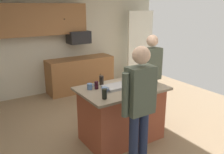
% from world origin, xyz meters
% --- Properties ---
extents(floor, '(7.04, 7.04, 0.00)m').
position_xyz_m(floor, '(0.00, 0.00, 0.00)').
color(floor, '#937A5B').
rests_on(floor, ground).
extents(back_wall, '(6.40, 0.10, 2.60)m').
position_xyz_m(back_wall, '(0.00, 2.80, 1.30)').
color(back_wall, beige).
rests_on(back_wall, ground).
extents(french_door_window_panel, '(0.90, 0.06, 2.00)m').
position_xyz_m(french_door_window_panel, '(2.60, 2.40, 1.10)').
color(french_door_window_panel, white).
rests_on(french_door_window_panel, ground).
extents(cabinet_run_upper, '(2.40, 0.38, 0.75)m').
position_xyz_m(cabinet_run_upper, '(-0.40, 2.60, 1.93)').
color(cabinet_run_upper, '#936038').
extents(cabinet_run_lower, '(1.80, 0.63, 0.90)m').
position_xyz_m(cabinet_run_lower, '(0.60, 2.48, 0.45)').
color(cabinet_run_lower, '#936038').
rests_on(cabinet_run_lower, ground).
extents(microwave_over_range, '(0.56, 0.40, 0.32)m').
position_xyz_m(microwave_over_range, '(0.60, 2.50, 1.45)').
color(microwave_over_range, black).
extents(kitchen_island, '(1.42, 0.94, 0.94)m').
position_xyz_m(kitchen_island, '(0.08, -0.22, 0.48)').
color(kitchen_island, '#9E4C33').
rests_on(kitchen_island, ground).
extents(person_guest_left, '(0.57, 0.23, 1.77)m').
position_xyz_m(person_guest_left, '(-0.18, -1.02, 1.03)').
color(person_guest_left, '#232D4C').
rests_on(person_guest_left, ground).
extents(person_elder_center, '(0.57, 0.23, 1.72)m').
position_xyz_m(person_elder_center, '(1.04, 0.14, 1.00)').
color(person_elder_center, '#4C5166').
rests_on(person_elder_center, ground).
extents(glass_stout_tall, '(0.07, 0.07, 0.14)m').
position_xyz_m(glass_stout_tall, '(0.53, -0.35, 1.01)').
color(glass_stout_tall, black).
rests_on(glass_stout_tall, kitchen_island).
extents(glass_short_whisky, '(0.07, 0.07, 0.15)m').
position_xyz_m(glass_short_whisky, '(-0.42, -0.50, 1.02)').
color(glass_short_whisky, black).
rests_on(glass_short_whisky, kitchen_island).
extents(mug_ceramic_white, '(0.13, 0.08, 0.10)m').
position_xyz_m(mug_ceramic_white, '(-0.40, -0.01, 0.99)').
color(mug_ceramic_white, '#4C6B99').
rests_on(mug_ceramic_white, kitchen_island).
extents(glass_dark_ale, '(0.08, 0.08, 0.16)m').
position_xyz_m(glass_dark_ale, '(-0.12, 0.09, 1.02)').
color(glass_dark_ale, black).
rests_on(glass_dark_ale, kitchen_island).
extents(tumbler_amber, '(0.07, 0.07, 0.12)m').
position_xyz_m(tumbler_amber, '(-0.30, -0.05, 1.01)').
color(tumbler_amber, black).
rests_on(tumbler_amber, kitchen_island).
extents(mug_blue_stoneware, '(0.13, 0.09, 0.09)m').
position_xyz_m(mug_blue_stoneware, '(-0.29, -0.28, 0.99)').
color(mug_blue_stoneware, '#4C6B99').
rests_on(mug_blue_stoneware, kitchen_island).
extents(serving_tray, '(0.44, 0.30, 0.04)m').
position_xyz_m(serving_tray, '(0.01, -0.19, 0.96)').
color(serving_tray, '#B7B7BC').
rests_on(serving_tray, kitchen_island).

